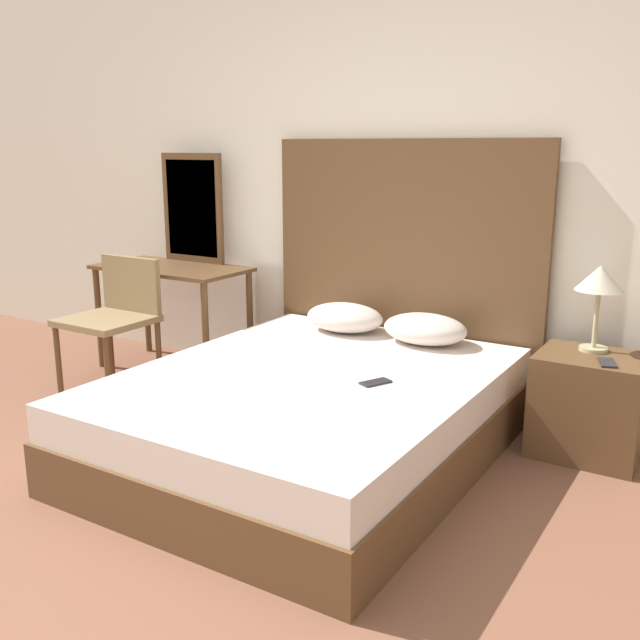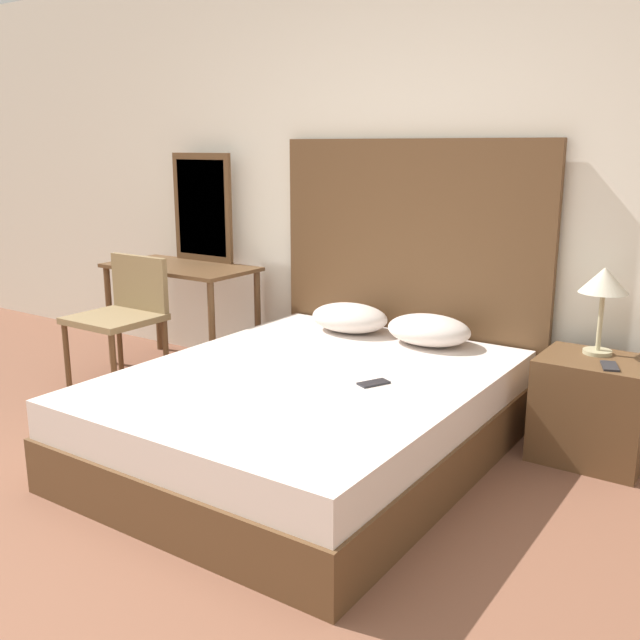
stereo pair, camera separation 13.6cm
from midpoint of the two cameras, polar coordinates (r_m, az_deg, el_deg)
ground_plane at (r=2.75m, az=-18.08°, el=-20.85°), size 16.00×16.00×0.00m
wall_back at (r=4.35m, az=8.88°, el=11.18°), size 10.00×0.06×2.70m
bed at (r=3.61m, az=0.16°, el=-7.64°), size 1.66×2.08×0.44m
headboard at (r=4.35m, az=8.04°, el=3.75°), size 1.74×0.05×1.58m
pillow_left at (r=4.30m, az=3.28°, el=0.18°), size 0.49×0.36×0.17m
pillow_right at (r=4.07m, az=9.64°, el=-0.80°), size 0.49×0.36×0.17m
phone_on_bed at (r=3.39m, az=5.46°, el=-5.05°), size 0.13×0.17×0.01m
nightstand at (r=3.84m, az=21.89°, el=-6.63°), size 0.52×0.44×0.52m
table_lamp at (r=3.77m, az=22.72°, el=2.61°), size 0.24×0.24×0.44m
phone_on_nightstand at (r=3.64m, az=23.16°, el=-3.41°), size 0.12×0.16×0.01m
vanity_desk at (r=5.02m, az=-10.32°, el=3.03°), size 1.06×0.54×0.73m
vanity_mirror at (r=5.13m, az=-8.64°, el=8.87°), size 0.52×0.03×0.75m
chair at (r=4.68m, az=-14.62°, el=0.74°), size 0.50×0.48×0.85m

